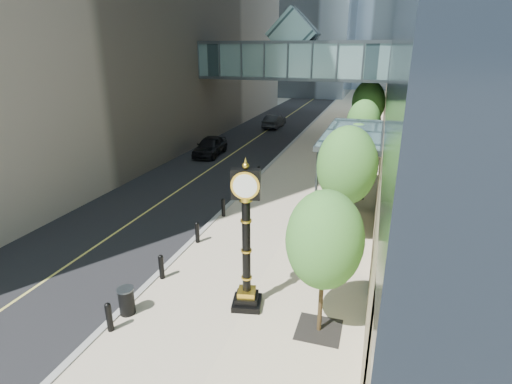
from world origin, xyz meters
TOP-DOWN VIEW (x-y plane):
  - ground at (0.00, 0.00)m, footprint 320.00×320.00m
  - road at (-7.00, 40.00)m, footprint 8.00×180.00m
  - sidewalk at (1.00, 40.00)m, footprint 8.00×180.00m
  - curb at (-3.00, 40.00)m, footprint 0.25×180.00m
  - skywalk at (-3.00, 28.00)m, footprint 17.00×4.20m
  - entrance_canopy at (3.48, 14.00)m, footprint 3.00×8.00m
  - bollard_row at (-2.70, 9.00)m, footprint 0.20×16.20m
  - street_trees at (3.60, 17.58)m, footprint 2.85×28.57m
  - street_clock at (1.01, 3.52)m, footprint 1.14×1.14m
  - trash_bin at (-2.70, 1.92)m, footprint 0.53×0.53m
  - pedestrian at (3.38, 8.32)m, footprint 0.66×0.45m
  - car_near at (-8.58, 22.36)m, footprint 2.17×4.76m
  - car_far at (-6.68, 35.90)m, footprint 1.73×4.46m

SIDE VIEW (x-z plane):
  - ground at x=0.00m, z-range 0.00..0.00m
  - road at x=-7.00m, z-range 0.00..0.02m
  - sidewalk at x=1.00m, z-range 0.00..0.06m
  - curb at x=-3.00m, z-range 0.00..0.07m
  - bollard_row at x=-2.70m, z-range 0.06..0.96m
  - trash_bin at x=-2.70m, z-range 0.06..0.96m
  - car_far at x=-6.68m, z-range 0.02..1.47m
  - car_near at x=-8.58m, z-range 0.02..1.60m
  - pedestrian at x=3.38m, z-range 0.06..1.80m
  - street_clock at x=1.01m, z-range -0.28..4.88m
  - street_trees at x=3.60m, z-range 0.65..6.51m
  - entrance_canopy at x=3.48m, z-range 2.00..6.38m
  - skywalk at x=-3.00m, z-range 4.81..10.61m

